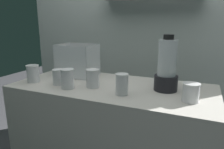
# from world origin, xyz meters

# --- Properties ---
(counter) EXTENTS (1.40, 0.64, 0.90)m
(counter) POSITION_xyz_m (0.00, 0.00, 0.45)
(counter) COLOR beige
(counter) RESTS_ON ground_plane
(back_wall_unit) EXTENTS (2.60, 0.24, 2.50)m
(back_wall_unit) POSITION_xyz_m (0.00, 0.77, 1.26)
(back_wall_unit) COLOR silver
(back_wall_unit) RESTS_ON ground_plane
(carrot_display_bin) EXTENTS (0.30, 0.23, 0.26)m
(carrot_display_bin) POSITION_xyz_m (-0.39, 0.15, 0.98)
(carrot_display_bin) COLOR white
(carrot_display_bin) RESTS_ON counter
(blender_pitcher) EXTENTS (0.15, 0.15, 0.36)m
(blender_pitcher) POSITION_xyz_m (0.36, 0.04, 1.05)
(blender_pitcher) COLOR black
(blender_pitcher) RESTS_ON counter
(juice_cup_pomegranate_far_left) EXTENTS (0.09, 0.09, 0.13)m
(juice_cup_pomegranate_far_left) POSITION_xyz_m (-0.58, -0.15, 0.96)
(juice_cup_pomegranate_far_left) COLOR white
(juice_cup_pomegranate_far_left) RESTS_ON counter
(juice_cup_carrot_left) EXTENTS (0.08, 0.08, 0.11)m
(juice_cup_carrot_left) POSITION_xyz_m (-0.36, -0.13, 0.95)
(juice_cup_carrot_left) COLOR white
(juice_cup_carrot_left) RESTS_ON counter
(juice_cup_carrot_middle) EXTENTS (0.09, 0.09, 0.13)m
(juice_cup_carrot_middle) POSITION_xyz_m (-0.25, -0.18, 0.96)
(juice_cup_carrot_middle) COLOR white
(juice_cup_carrot_middle) RESTS_ON counter
(juice_cup_beet_right) EXTENTS (0.09, 0.09, 0.13)m
(juice_cup_beet_right) POSITION_xyz_m (-0.11, -0.09, 0.95)
(juice_cup_beet_right) COLOR white
(juice_cup_beet_right) RESTS_ON counter
(juice_cup_orange_far_right) EXTENTS (0.08, 0.08, 0.13)m
(juice_cup_orange_far_right) POSITION_xyz_m (0.13, -0.15, 0.96)
(juice_cup_orange_far_right) COLOR white
(juice_cup_orange_far_right) RESTS_ON counter
(juice_cup_beet_rightmost) EXTENTS (0.09, 0.09, 0.11)m
(juice_cup_beet_rightmost) POSITION_xyz_m (0.53, -0.11, 0.95)
(juice_cup_beet_rightmost) COLOR white
(juice_cup_beet_rightmost) RESTS_ON counter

